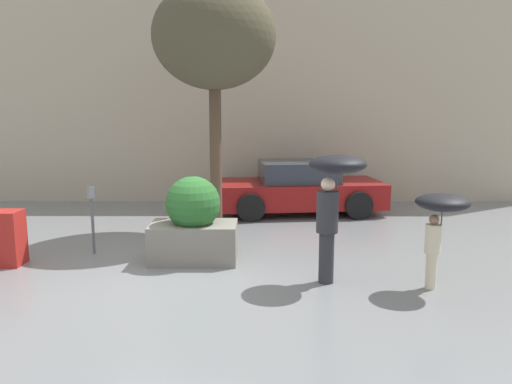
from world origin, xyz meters
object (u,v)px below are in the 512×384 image
at_px(parking_meter, 92,205).
at_px(newspaper_box, 6,238).
at_px(person_adult, 334,187).
at_px(street_tree, 214,38).
at_px(parked_car_near, 298,189).
at_px(person_child, 440,213).
at_px(planter_box, 193,224).

height_order(parking_meter, newspaper_box, parking_meter).
height_order(person_adult, street_tree, street_tree).
xyz_separation_m(parked_car_near, parking_meter, (-3.88, -3.63, 0.27)).
distance_m(person_adult, person_child, 1.50).
relative_size(person_adult, parking_meter, 1.57).
xyz_separation_m(person_child, newspaper_box, (-6.61, 1.11, -0.66)).
xyz_separation_m(street_tree, parking_meter, (-2.04, -1.59, -3.03)).
relative_size(street_tree, newspaper_box, 5.52).
bearing_deg(parking_meter, person_adult, -20.07).
distance_m(planter_box, newspaper_box, 3.04).
bearing_deg(person_child, person_adult, -164.17).
distance_m(parked_car_near, street_tree, 4.30).
distance_m(person_child, newspaper_box, 6.74).
xyz_separation_m(person_child, parking_meter, (-5.42, 1.77, -0.24)).
height_order(person_child, parked_car_near, person_child).
xyz_separation_m(person_child, street_tree, (-3.38, 3.36, 2.79)).
xyz_separation_m(person_adult, parked_car_near, (-0.10, 5.09, -0.82)).
bearing_deg(parked_car_near, newspaper_box, 123.98).
xyz_separation_m(person_adult, parking_meter, (-3.99, 1.46, -0.55)).
height_order(person_child, street_tree, street_tree).
distance_m(person_adult, parking_meter, 4.28).
height_order(person_adult, person_child, person_adult).
xyz_separation_m(person_adult, person_child, (1.43, -0.31, -0.30)).
height_order(parked_car_near, parking_meter, parked_car_near).
height_order(planter_box, newspaper_box, planter_box).
bearing_deg(street_tree, person_child, -44.87).
bearing_deg(person_child, parking_meter, -169.88).
relative_size(person_adult, newspaper_box, 2.08).
bearing_deg(parking_meter, parked_car_near, 43.08).
bearing_deg(street_tree, parking_meter, -141.99).
xyz_separation_m(planter_box, parking_meter, (-1.83, 0.43, 0.22)).
height_order(planter_box, person_adult, person_adult).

